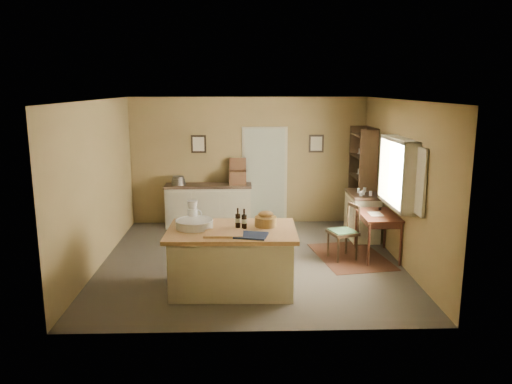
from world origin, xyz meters
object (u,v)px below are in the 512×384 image
(sideboard, at_px, (209,204))
(desk_chair, at_px, (343,233))
(right_cabinet, at_px, (362,215))
(shelving_unit, at_px, (364,179))
(writing_desk, at_px, (378,219))
(work_island, at_px, (231,257))

(sideboard, relative_size, desk_chair, 1.93)
(sideboard, bearing_deg, desk_chair, -41.55)
(right_cabinet, distance_m, shelving_unit, 0.84)
(sideboard, relative_size, shelving_unit, 0.86)
(sideboard, distance_m, right_cabinet, 3.18)
(desk_chair, distance_m, shelving_unit, 2.04)
(writing_desk, relative_size, shelving_unit, 0.47)
(work_island, height_order, shelving_unit, shelving_unit)
(work_island, xyz_separation_m, writing_desk, (2.51, 1.34, 0.19))
(sideboard, xyz_separation_m, right_cabinet, (3.04, -0.93, -0.02))
(sideboard, height_order, shelving_unit, shelving_unit)
(right_cabinet, xyz_separation_m, shelving_unit, (0.16, 0.58, 0.60))
(sideboard, xyz_separation_m, writing_desk, (3.04, -2.04, 0.19))
(sideboard, xyz_separation_m, shelving_unit, (3.19, -0.35, 0.57))
(desk_chair, xyz_separation_m, shelving_unit, (0.78, 1.79, 0.59))
(writing_desk, bearing_deg, right_cabinet, 90.01)
(desk_chair, relative_size, shelving_unit, 0.44)
(desk_chair, bearing_deg, right_cabinet, 44.55)
(right_cabinet, bearing_deg, desk_chair, -117.45)
(shelving_unit, bearing_deg, right_cabinet, -105.06)
(sideboard, height_order, right_cabinet, sideboard)
(writing_desk, distance_m, desk_chair, 0.67)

